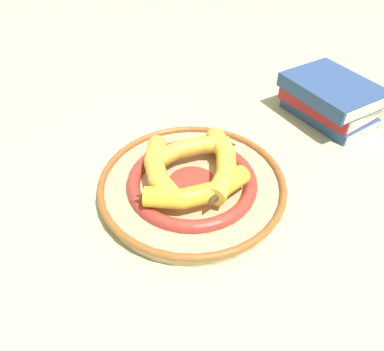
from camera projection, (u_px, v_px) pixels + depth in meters
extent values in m
plane|color=#B2C693|center=(172.00, 194.00, 0.71)|extent=(2.80, 2.80, 0.00)
cylinder|color=tan|center=(192.00, 187.00, 0.71)|extent=(0.34, 0.34, 0.02)
torus|color=#AD382D|center=(192.00, 182.00, 0.70)|extent=(0.24, 0.24, 0.02)
cylinder|color=#AD382D|center=(192.00, 183.00, 0.70)|extent=(0.09, 0.09, 0.00)
torus|color=#995B28|center=(192.00, 182.00, 0.70)|extent=(0.35, 0.35, 0.01)
cylinder|color=yellow|center=(221.00, 186.00, 0.65)|extent=(0.06, 0.07, 0.04)
cylinder|color=yellow|center=(226.00, 164.00, 0.69)|extent=(0.07, 0.07, 0.04)
cylinder|color=yellow|center=(220.00, 144.00, 0.74)|extent=(0.07, 0.06, 0.04)
sphere|color=yellow|center=(227.00, 175.00, 0.67)|extent=(0.04, 0.04, 0.04)
sphere|color=yellow|center=(226.00, 153.00, 0.71)|extent=(0.04, 0.04, 0.04)
cone|color=#472D19|center=(215.00, 197.00, 0.63)|extent=(0.04, 0.04, 0.03)
sphere|color=black|center=(215.00, 135.00, 0.76)|extent=(0.02, 0.02, 0.02)
cylinder|color=gold|center=(215.00, 145.00, 0.74)|extent=(0.06, 0.06, 0.03)
cylinder|color=gold|center=(188.00, 148.00, 0.73)|extent=(0.05, 0.06, 0.03)
cylinder|color=gold|center=(164.00, 157.00, 0.71)|extent=(0.04, 0.06, 0.03)
sphere|color=gold|center=(201.00, 145.00, 0.74)|extent=(0.03, 0.03, 0.03)
sphere|color=gold|center=(175.00, 151.00, 0.72)|extent=(0.03, 0.03, 0.03)
cone|color=#472D19|center=(229.00, 145.00, 0.74)|extent=(0.04, 0.04, 0.03)
sphere|color=black|center=(152.00, 163.00, 0.70)|extent=(0.02, 0.02, 0.02)
cylinder|color=gold|center=(156.00, 152.00, 0.72)|extent=(0.06, 0.07, 0.04)
cylinder|color=gold|center=(156.00, 171.00, 0.68)|extent=(0.07, 0.06, 0.04)
cylinder|color=gold|center=(166.00, 190.00, 0.64)|extent=(0.06, 0.05, 0.04)
sphere|color=gold|center=(153.00, 161.00, 0.70)|extent=(0.04, 0.04, 0.04)
sphere|color=gold|center=(159.00, 181.00, 0.66)|extent=(0.04, 0.04, 0.04)
cone|color=#472D19|center=(158.00, 143.00, 0.74)|extent=(0.04, 0.04, 0.03)
sphere|color=black|center=(175.00, 200.00, 0.62)|extent=(0.02, 0.02, 0.02)
cylinder|color=yellow|center=(163.00, 198.00, 0.63)|extent=(0.07, 0.07, 0.04)
cylinder|color=yellow|center=(200.00, 195.00, 0.63)|extent=(0.06, 0.07, 0.04)
cylinder|color=yellow|center=(231.00, 182.00, 0.66)|extent=(0.04, 0.07, 0.04)
sphere|color=yellow|center=(182.00, 199.00, 0.63)|extent=(0.04, 0.04, 0.04)
sphere|color=yellow|center=(218.00, 191.00, 0.64)|extent=(0.04, 0.04, 0.04)
cone|color=#472D19|center=(144.00, 196.00, 0.63)|extent=(0.04, 0.04, 0.03)
sphere|color=black|center=(243.00, 174.00, 0.67)|extent=(0.02, 0.02, 0.02)
cube|color=#2D4C84|center=(328.00, 113.00, 0.90)|extent=(0.22, 0.16, 0.03)
cube|color=white|center=(329.00, 113.00, 0.89)|extent=(0.21, 0.15, 0.02)
cube|color=#AD2328|center=(330.00, 100.00, 0.88)|extent=(0.22, 0.17, 0.04)
cube|color=white|center=(332.00, 101.00, 0.88)|extent=(0.21, 0.16, 0.03)
cube|color=#2D4C84|center=(332.00, 89.00, 0.85)|extent=(0.24, 0.20, 0.03)
cube|color=white|center=(334.00, 90.00, 0.85)|extent=(0.23, 0.19, 0.03)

